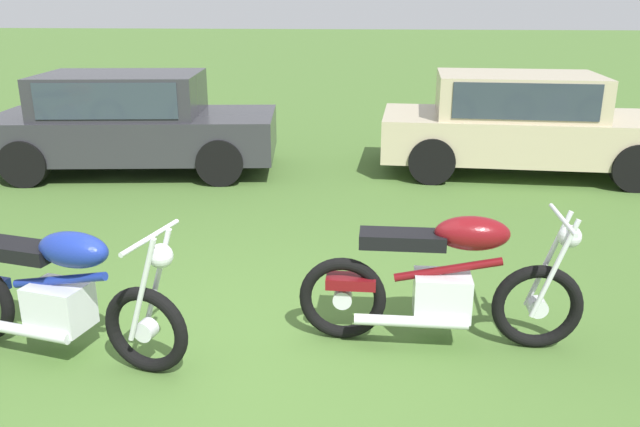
% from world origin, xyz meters
% --- Properties ---
extents(ground_plane, '(120.00, 120.00, 0.00)m').
position_xyz_m(ground_plane, '(0.00, 0.00, 0.00)').
color(ground_plane, '#476B2D').
extents(motorcycle_blue, '(2.00, 0.75, 1.02)m').
position_xyz_m(motorcycle_blue, '(-1.23, -0.20, 0.48)').
color(motorcycle_blue, black).
rests_on(motorcycle_blue, ground).
extents(motorcycle_maroon, '(2.03, 0.64, 1.02)m').
position_xyz_m(motorcycle_maroon, '(1.42, 0.24, 0.49)').
color(motorcycle_maroon, black).
rests_on(motorcycle_maroon, ground).
extents(car_charcoal, '(4.22, 2.21, 1.43)m').
position_xyz_m(car_charcoal, '(-2.70, 4.90, 0.80)').
color(car_charcoal, '#2D2D33').
rests_on(car_charcoal, ground).
extents(car_beige, '(4.12, 1.96, 1.43)m').
position_xyz_m(car_beige, '(2.94, 5.37, 0.80)').
color(car_beige, '#BCAD8C').
rests_on(car_beige, ground).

